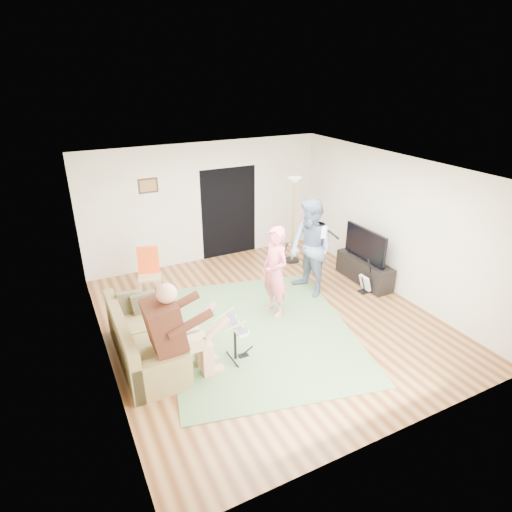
{
  "coord_description": "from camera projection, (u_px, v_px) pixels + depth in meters",
  "views": [
    {
      "loc": [
        -3.15,
        -5.76,
        4.16
      ],
      "look_at": [
        -0.1,
        0.3,
        1.14
      ],
      "focal_mm": 30.0,
      "sensor_mm": 36.0,
      "label": 1
    }
  ],
  "objects": [
    {
      "name": "singer",
      "position": [
        275.0,
        272.0,
        7.55
      ],
      "size": [
        0.47,
        0.65,
        1.67
      ],
      "primitive_type": "imported",
      "rotation": [
        0.0,
        0.0,
        -1.45
      ],
      "color": "#FF6E85",
      "rests_on": "floor"
    },
    {
      "name": "tv_cabinet",
      "position": [
        364.0,
        270.0,
        8.95
      ],
      "size": [
        0.4,
        1.4,
        0.5
      ],
      "primitive_type": "cube",
      "color": "black",
      "rests_on": "floor"
    },
    {
      "name": "drummer",
      "position": [
        180.0,
        341.0,
        6.05
      ],
      "size": [
        1.0,
        0.56,
        1.54
      ],
      "color": "#4A2114",
      "rests_on": "sofa"
    },
    {
      "name": "doorway",
      "position": [
        229.0,
        213.0,
        9.93
      ],
      "size": [
        2.1,
        0.0,
        2.1
      ],
      "primitive_type": "plane",
      "rotation": [
        1.57,
        0.0,
        0.0
      ],
      "color": "black",
      "rests_on": "walls"
    },
    {
      "name": "ceiling",
      "position": [
        270.0,
        170.0,
        6.59
      ],
      "size": [
        6.0,
        6.0,
        0.0
      ],
      "primitive_type": "plane",
      "rotation": [
        3.14,
        0.0,
        0.0
      ],
      "color": "white",
      "rests_on": "walls"
    },
    {
      "name": "floor",
      "position": [
        268.0,
        319.0,
        7.69
      ],
      "size": [
        6.0,
        6.0,
        0.0
      ],
      "primitive_type": "plane",
      "color": "brown",
      "rests_on": "ground"
    },
    {
      "name": "drum_kit",
      "position": [
        235.0,
        344.0,
        6.52
      ],
      "size": [
        0.36,
        0.64,
        0.66
      ],
      "color": "black",
      "rests_on": "floor"
    },
    {
      "name": "guitar_spare",
      "position": [
        365.0,
        283.0,
        8.52
      ],
      "size": [
        0.26,
        0.24,
        0.73
      ],
      "color": "black",
      "rests_on": "floor"
    },
    {
      "name": "television",
      "position": [
        365.0,
        244.0,
        8.69
      ],
      "size": [
        0.06,
        1.16,
        0.65
      ],
      "primitive_type": "cube",
      "color": "black",
      "rests_on": "tv_cabinet"
    },
    {
      "name": "guitarist",
      "position": [
        311.0,
        248.0,
        8.2
      ],
      "size": [
        0.83,
        1.01,
        1.92
      ],
      "primitive_type": "imported",
      "rotation": [
        0.0,
        0.0,
        -1.45
      ],
      "color": "slate",
      "rests_on": "floor"
    },
    {
      "name": "torchiere_lamp",
      "position": [
        294.0,
        205.0,
        9.45
      ],
      "size": [
        0.35,
        0.35,
        1.97
      ],
      "color": "black",
      "rests_on": "floor"
    },
    {
      "name": "dining_chair",
      "position": [
        150.0,
        280.0,
        8.3
      ],
      "size": [
        0.51,
        0.53,
        1.0
      ],
      "rotation": [
        0.0,
        0.0,
        -0.24
      ],
      "color": "tan",
      "rests_on": "floor"
    },
    {
      "name": "microphone",
      "position": [
        285.0,
        248.0,
        7.47
      ],
      "size": [
        0.06,
        0.06,
        0.24
      ],
      "primitive_type": null,
      "color": "black",
      "rests_on": "singer"
    },
    {
      "name": "walls",
      "position": [
        269.0,
        250.0,
        7.14
      ],
      "size": [
        5.5,
        6.0,
        2.7
      ],
      "primitive_type": null,
      "color": "silver",
      "rests_on": "floor"
    },
    {
      "name": "picture_frame",
      "position": [
        148.0,
        186.0,
        8.84
      ],
      "size": [
        0.42,
        0.03,
        0.32
      ],
      "primitive_type": "cube",
      "color": "#3F2314",
      "rests_on": "walls"
    },
    {
      "name": "window_blinds",
      "position": [
        94.0,
        266.0,
        6.09
      ],
      "size": [
        0.0,
        2.05,
        2.05
      ],
      "primitive_type": "plane",
      "rotation": [
        1.57,
        0.0,
        1.57
      ],
      "color": "#985C2F",
      "rests_on": "walls"
    },
    {
      "name": "sofa",
      "position": [
        141.0,
        345.0,
        6.53
      ],
      "size": [
        0.83,
        2.01,
        0.81
      ],
      "color": "olive",
      "rests_on": "floor"
    },
    {
      "name": "guitar_held",
      "position": [
        321.0,
        230.0,
        8.15
      ],
      "size": [
        0.23,
        0.61,
        0.26
      ],
      "primitive_type": null,
      "rotation": [
        0.0,
        0.0,
        -0.19
      ],
      "color": "white",
      "rests_on": "guitarist"
    },
    {
      "name": "area_rug",
      "position": [
        260.0,
        331.0,
        7.33
      ],
      "size": [
        3.75,
        4.26,
        0.02
      ],
      "primitive_type": "cube",
      "rotation": [
        0.0,
        0.0,
        -0.22
      ],
      "color": "#537748",
      "rests_on": "floor"
    }
  ]
}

